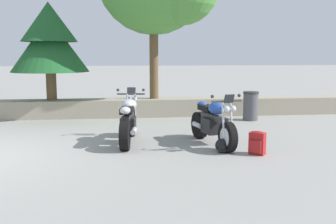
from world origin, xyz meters
name	(u,v)px	position (x,y,z in m)	size (l,w,h in m)	color
stone_wall	(25,109)	(0.00, 4.80, 0.28)	(36.00, 0.80, 0.55)	gray
motorcycle_silver_near_left	(129,121)	(3.09, 1.04, 0.49)	(0.67, 2.06, 1.18)	black
motorcycle_blue_centre	(213,123)	(4.91, 0.59, 0.49)	(0.80, 2.05, 1.18)	black
rider_backpack	(257,142)	(5.57, -0.35, 0.24)	(0.35, 0.35, 0.47)	#A31E1E
rider_helmet	(222,146)	(4.93, -0.10, 0.14)	(0.28, 0.28, 0.28)	black
pine_tree_mid_right	(49,39)	(0.80, 4.86, 2.43)	(2.36, 2.36, 2.98)	brown
trash_bin	(251,106)	(6.78, 3.61, 0.43)	(0.46, 0.46, 0.86)	#4C4C51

